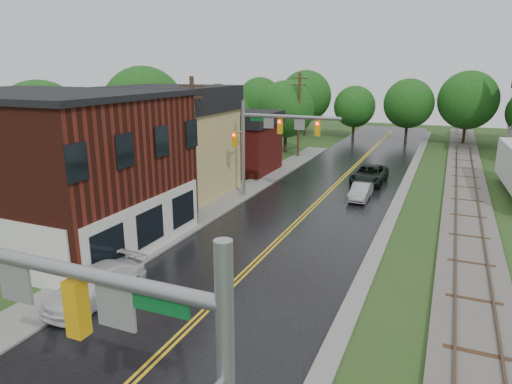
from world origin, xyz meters
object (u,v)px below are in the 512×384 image
Objects in this scene: traffic_signal_near at (114,345)px; utility_pole_b at (194,144)px; tree_left_b at (145,110)px; pickup_white at (95,286)px; utility_pole_c at (299,114)px; suv_dark at (369,175)px; sedan_silver at (361,192)px; tree_left_a at (42,128)px; tree_left_e at (287,110)px; tree_left_c at (223,116)px; traffic_signal_far at (270,133)px; brick_building at (42,167)px.

traffic_signal_near is 22.49m from utility_pole_b.
tree_left_b is 2.02× the size of pickup_white.
utility_pole_c is 16.42m from tree_left_b.
sedan_silver is (0.28, -5.25, -0.15)m from suv_dark.
utility_pole_c is 0.93× the size of tree_left_b.
tree_left_a is 1.06× the size of tree_left_e.
tree_left_c is (-17.32, 37.90, -0.46)m from traffic_signal_near.
traffic_signal_far is 19.65m from tree_left_e.
suv_dark is 1.14× the size of pickup_white.
pickup_white is (9.19, -29.85, -3.82)m from tree_left_c.
utility_pole_c is (0.00, 22.00, 0.00)m from utility_pole_b.
utility_pole_c reaches higher than brick_building.
tree_left_c reaches higher than sedan_silver.
utility_pole_c reaches higher than tree_left_c.
suv_dark is (11.30, -10.92, -4.06)m from tree_left_e.
tree_left_a is at bearing -120.55° from utility_pole_c.
traffic_signal_far is 0.96× the size of tree_left_c.
traffic_signal_near is 2.00× the size of sedan_silver.
suv_dark is (-1.02, 32.98, -4.21)m from traffic_signal_near.
tree_left_b reaches higher than tree_left_a.
traffic_signal_near is at bearing -54.51° from tree_left_b.
suv_dark is at bearing -44.29° from utility_pole_c.
tree_left_c is 0.94× the size of tree_left_e.
tree_left_e is 1.50× the size of suv_dark.
utility_pole_b is 23.99m from tree_left_e.
sedan_silver is (-0.75, 27.72, -4.36)m from traffic_signal_near.
utility_pole_c is 1.88× the size of pickup_white.
sedan_silver is 21.02m from pickup_white.
tree_left_c reaches higher than suv_dark.
utility_pole_c is at bearing 103.74° from traffic_signal_near.
pickup_white reaches higher than sedan_silver.
tree_left_b reaches higher than traffic_signal_near.
utility_pole_b is 1.10× the size of tree_left_e.
tree_left_c is (-7.05, 17.90, -0.21)m from utility_pole_b.
utility_pole_c reaches higher than pickup_white.
traffic_signal_near reaches higher than suv_dark.
tree_left_a is (-7.36, 6.90, 0.96)m from brick_building.
tree_left_b reaches higher than brick_building.
pickup_white is at bearing -104.24° from suv_dark.
tree_left_b is (-21.32, 29.90, 0.75)m from traffic_signal_near.
suv_dark is at bearing 30.39° from tree_left_a.
traffic_signal_near is at bearing -38.65° from pickup_white.
suv_dark is at bearing 91.78° from traffic_signal_near.
brick_building is 17.80m from tree_left_b.
utility_pole_b is (-10.27, 20.00, -0.25)m from traffic_signal_near.
brick_building is 10.14m from tree_left_a.
utility_pole_c is 1.10× the size of tree_left_e.
sedan_silver is (9.53, 7.72, -4.11)m from utility_pole_b.
traffic_signal_far is 17.16m from tree_left_a.
utility_pole_b is at bearing 0.45° from tree_left_a.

